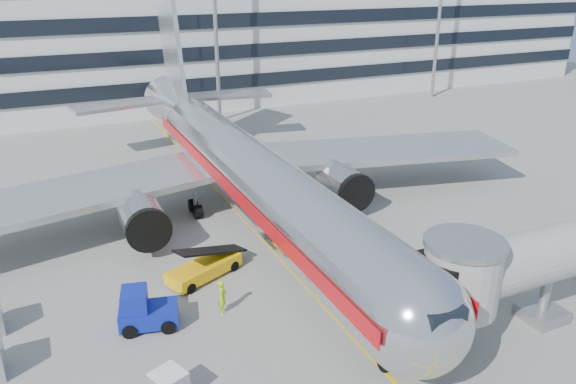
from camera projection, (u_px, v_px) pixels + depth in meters
name	position (u px, v px, depth m)	size (l,w,h in m)	color
ground	(310.00, 291.00, 34.33)	(180.00, 180.00, 0.00)	gray
lead_in_line	(251.00, 227.00, 42.76)	(0.25, 70.00, 0.01)	yellow
main_jet	(242.00, 168.00, 42.64)	(50.95, 48.70, 16.06)	silver
jet_bridge	(574.00, 252.00, 30.85)	(17.80, 4.50, 7.00)	silver
terminal	(129.00, 47.00, 80.32)	(150.00, 24.25, 15.60)	silver
belt_loader	(204.00, 267.00, 35.60)	(5.29, 3.70, 2.51)	#FAB60A
baggage_tug	(144.00, 311.00, 30.55)	(3.47, 2.61, 2.36)	#0D1C96
ramp_worker	(222.00, 297.00, 31.84)	(0.75, 0.49, 2.07)	#A0E618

